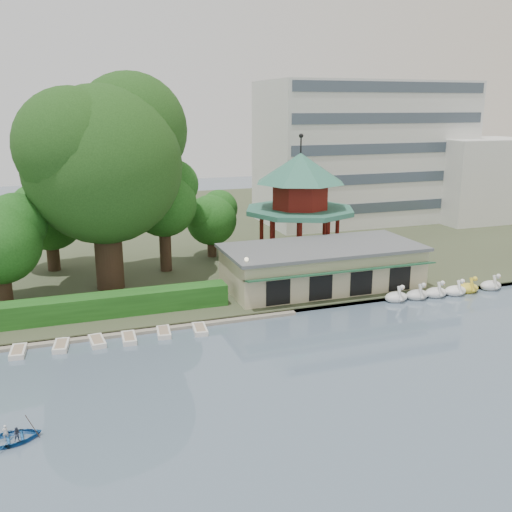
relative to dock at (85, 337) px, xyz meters
name	(u,v)px	position (x,y,z in m)	size (l,w,h in m)	color
ground_plane	(330,426)	(12.00, -17.20, -0.12)	(220.00, 220.00, 0.00)	slate
shore	(161,232)	(12.00, 34.80, 0.08)	(220.00, 70.00, 0.40)	#424930
embankment	(236,317)	(12.00, 0.10, 0.03)	(220.00, 0.60, 0.30)	gray
dock	(85,337)	(0.00, 0.00, 0.00)	(34.00, 1.60, 0.24)	gray
boathouse	(322,266)	(22.00, 4.77, 2.25)	(18.60, 9.39, 3.90)	#BDB08A
pavilion	(300,196)	(24.00, 14.80, 7.36)	(12.40, 12.40, 13.50)	#BDB08A
office_building	(383,157)	(44.67, 31.80, 9.61)	(38.00, 18.00, 20.00)	silver
hedge	(42,312)	(-3.00, 3.30, 1.18)	(30.00, 2.00, 1.80)	#215C1B
lamp_post	(247,273)	(13.50, 1.80, 3.22)	(0.36, 0.36, 4.28)	black
big_tree	(104,154)	(3.19, 11.03, 12.72)	(15.56, 14.50, 19.73)	#3A281C
small_trees	(66,220)	(-0.45, 14.42, 6.33)	(38.77, 17.19, 11.31)	#3A281C
swan_boats	(445,291)	(32.01, -0.58, 0.28)	(12.59, 2.05, 1.92)	white
moored_rowboats	(39,349)	(-3.23, -1.41, 0.06)	(24.94, 2.78, 0.36)	silver
rowboat_with_passengers	(12,434)	(-4.35, -13.06, 0.32)	(4.62, 3.60, 2.01)	#1B579C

